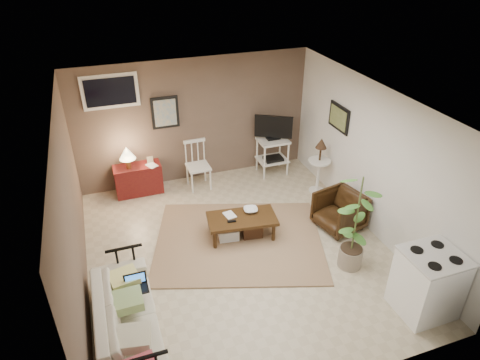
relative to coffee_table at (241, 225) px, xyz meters
name	(u,v)px	position (x,y,z in m)	size (l,w,h in m)	color
floor	(238,250)	(-0.16, -0.31, -0.23)	(5.00, 5.00, 0.00)	#C1B293
art_back	(165,113)	(-0.71, 2.17, 1.22)	(0.50, 0.03, 0.60)	black
art_right	(339,118)	(2.06, 0.74, 1.29)	(0.03, 0.60, 0.45)	black
window	(110,91)	(-1.61, 2.17, 1.72)	(0.96, 0.03, 0.60)	silver
rug	(239,240)	(-0.07, -0.09, -0.22)	(2.63, 2.10, 0.03)	#9C785B
coffee_table	(241,225)	(0.00, 0.00, 0.00)	(1.16, 0.71, 0.41)	#3C2410
sofa	(126,312)	(-1.96, -1.35, 0.13)	(1.86, 0.54, 0.73)	beige
sofa_pillows	(131,319)	(-1.92, -1.56, 0.22)	(0.36, 1.77, 0.12)	beige
sofa_end_rails	(135,313)	(-1.85, -1.35, 0.08)	(0.50, 1.86, 0.62)	black
laptop	(136,284)	(-1.78, -1.03, 0.24)	(0.29, 0.21, 0.19)	black
red_console	(137,177)	(-1.38, 1.94, 0.11)	(0.86, 0.38, 0.99)	maroon
spindle_chair	(198,167)	(-0.24, 1.79, 0.21)	(0.43, 0.43, 0.93)	silver
tv_stand	(273,144)	(1.32, 1.82, 0.43)	(0.67, 0.48, 1.24)	silver
side_table	(320,159)	(1.84, 0.86, 0.46)	(0.41, 0.41, 1.11)	silver
armchair	(340,210)	(1.62, -0.28, 0.12)	(0.68, 0.64, 0.70)	black
potted_plant	(356,220)	(1.29, -1.17, 0.59)	(0.39, 0.39, 1.55)	gray
stove	(428,283)	(1.72, -2.23, 0.23)	(0.71, 0.66, 0.92)	white
bowl	(251,205)	(0.20, 0.11, 0.27)	(0.23, 0.06, 0.23)	#3C2410
book_table	(225,211)	(-0.24, 0.10, 0.27)	(0.16, 0.02, 0.22)	#3C2410
book_console	(148,162)	(-1.17, 1.81, 0.45)	(0.16, 0.02, 0.21)	#3C2410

